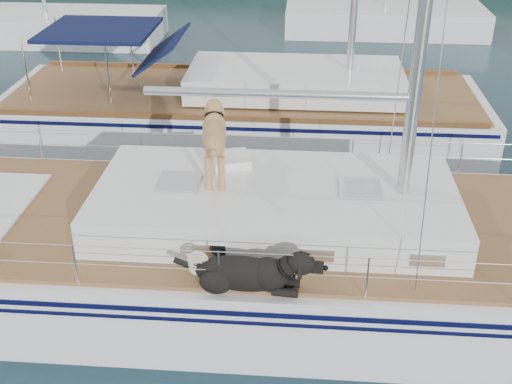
{
  "coord_description": "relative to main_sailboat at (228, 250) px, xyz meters",
  "views": [
    {
      "loc": [
        1.15,
        -8.13,
        6.14
      ],
      "look_at": [
        0.5,
        0.2,
        1.6
      ],
      "focal_mm": 45.0,
      "sensor_mm": 36.0,
      "label": 1
    }
  ],
  "objects": [
    {
      "name": "bg_boat_west",
      "position": [
        -8.09,
        14.01,
        -0.24
      ],
      "size": [
        8.0,
        3.0,
        11.65
      ],
      "color": "white",
      "rests_on": "ground"
    },
    {
      "name": "neighbor_sailboat",
      "position": [
        -0.23,
        5.86,
        -0.06
      ],
      "size": [
        11.0,
        3.5,
        13.3
      ],
      "color": "white",
      "rests_on": "ground"
    },
    {
      "name": "bg_boat_center",
      "position": [
        3.91,
        16.01,
        -0.23
      ],
      "size": [
        7.2,
        3.0,
        11.65
      ],
      "color": "white",
      "rests_on": "ground"
    },
    {
      "name": "main_sailboat",
      "position": [
        0.0,
        0.0,
        0.0
      ],
      "size": [
        12.0,
        3.86,
        14.01
      ],
      "color": "white",
      "rests_on": "ground"
    },
    {
      "name": "ground",
      "position": [
        -0.09,
        0.01,
        -0.68
      ],
      "size": [
        120.0,
        120.0,
        0.0
      ],
      "primitive_type": "plane",
      "color": "black",
      "rests_on": "ground"
    }
  ]
}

